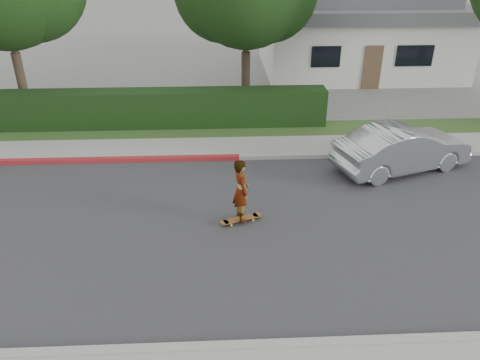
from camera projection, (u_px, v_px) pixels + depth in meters
The scene contains 12 objects.
ground at pixel (208, 227), 12.17m from camera, with size 120.00×120.00×0.00m, color slate.
road at pixel (208, 227), 12.17m from camera, with size 60.00×8.00×0.01m, color #2D2D30.
curb_near at pixel (205, 348), 8.51m from camera, with size 60.00×0.20×0.15m, color #9E9E99.
curb_far at pixel (210, 158), 15.76m from camera, with size 60.00×0.20×0.15m, color #9E9E99.
curb_red_section at pixel (59, 161), 15.55m from camera, with size 12.00×0.21×0.15m, color maroon.
sidewalk_far at pixel (210, 148), 16.56m from camera, with size 60.00×1.60×0.12m, color gray.
planting_strip at pixel (210, 131), 17.98m from camera, with size 60.00×1.60×0.10m, color #2D4C1E.
hedge at pixel (132, 110), 18.06m from camera, with size 15.00×1.00×1.50m, color black.
house at pixel (356, 30), 25.67m from camera, with size 10.60×8.60×4.30m.
skateboard at pixel (241, 219), 12.33m from camera, with size 1.17×0.63×0.11m.
skateboarder at pixel (241, 190), 11.93m from camera, with size 0.62×0.41×1.70m, color white.
car_silver at pixel (402, 148), 14.84m from camera, with size 1.55×4.44×1.46m, color #B6B9BE.
Camera 1 is at (0.36, -10.23, 6.75)m, focal length 35.00 mm.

